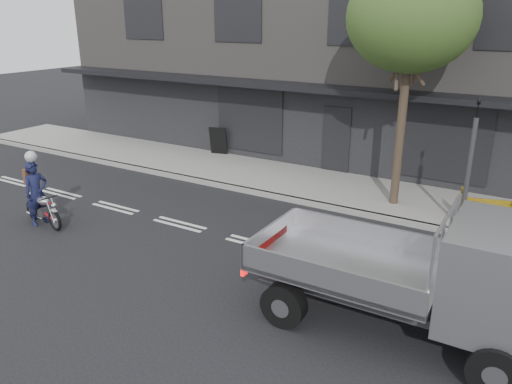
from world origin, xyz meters
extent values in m
plane|color=black|center=(0.00, 0.00, 0.00)|extent=(80.00, 80.00, 0.00)
cube|color=gray|center=(0.00, 4.70, 0.07)|extent=(32.00, 3.20, 0.15)
cube|color=gray|center=(0.00, 3.10, 0.07)|extent=(32.00, 0.20, 0.15)
cube|color=slate|center=(0.00, 11.30, 4.00)|extent=(26.00, 10.00, 8.00)
cylinder|color=#382B21|center=(2.20, 4.20, 2.00)|extent=(0.24, 0.24, 4.00)
ellipsoid|color=#3B5720|center=(2.20, 4.20, 5.30)|extent=(3.40, 3.40, 2.89)
cylinder|color=#2D2D30|center=(4.20, 3.35, 1.50)|extent=(0.12, 0.12, 3.00)
imported|color=black|center=(4.20, 3.35, 3.25)|extent=(0.08, 0.10, 0.50)
torus|color=black|center=(-6.12, -1.77, 0.27)|extent=(0.58, 0.17, 0.57)
torus|color=black|center=(-4.95, -1.96, 0.27)|extent=(0.58, 0.17, 0.57)
cube|color=#2D2D30|center=(-5.58, -1.86, 0.36)|extent=(0.32, 0.24, 0.24)
ellipsoid|color=silver|center=(-5.44, -1.88, 0.71)|extent=(0.50, 0.33, 0.23)
cube|color=black|center=(-5.85, -1.82, 0.69)|extent=(0.48, 0.27, 0.07)
cylinder|color=black|center=(-5.11, -1.93, 0.87)|extent=(0.11, 0.51, 0.03)
imported|color=#141738|center=(-5.68, -1.87, 0.87)|extent=(0.51, 0.69, 1.73)
cylinder|color=black|center=(2.17, -2.65, 0.42)|extent=(0.83, 0.31, 0.83)
cylinder|color=black|center=(2.17, -0.79, 0.42)|extent=(0.83, 0.31, 0.83)
cylinder|color=black|center=(5.68, -2.64, 0.42)|extent=(0.83, 0.31, 0.83)
cylinder|color=black|center=(5.67, -0.78, 0.42)|extent=(0.83, 0.31, 0.83)
cube|color=#2D2D30|center=(3.92, -1.72, 0.60)|extent=(5.04, 1.11, 0.15)
cube|color=#A5A5AA|center=(5.62, -1.71, 1.48)|extent=(1.87, 1.98, 1.64)
cube|color=#A2A1A6|center=(2.99, -1.72, 1.01)|extent=(3.29, 2.14, 0.11)
camera|label=1|loc=(5.72, -9.60, 5.36)|focal=35.00mm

